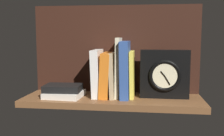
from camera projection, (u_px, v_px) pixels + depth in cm
name	position (u px, v px, depth cm)	size (l,w,h in cm)	color
ground_plane	(112.00, 100.00, 108.79)	(72.52, 23.29, 2.50)	brown
back_panel	(116.00, 49.00, 117.22)	(72.52, 1.20, 38.14)	black
book_white_catcher	(98.00, 73.00, 110.41)	(3.18, 14.39, 19.25)	silver
book_orange_pandolfini	(106.00, 75.00, 110.00)	(3.70, 15.39, 18.05)	orange
book_tan_shortstories	(114.00, 75.00, 109.62)	(1.69, 15.23, 18.06)	tan
book_cream_twain	(118.00, 67.00, 109.00)	(1.63, 12.67, 24.20)	beige
book_blue_modern	(125.00, 69.00, 108.73)	(3.43, 16.62, 22.80)	#2D4C8E
book_yellow_seinlanguage	(132.00, 74.00, 108.61)	(1.61, 12.17, 18.76)	gold
framed_clock	(164.00, 74.00, 106.46)	(19.41, 5.82, 19.41)	black
book_stack_side	(64.00, 91.00, 108.95)	(15.98, 14.00, 5.06)	beige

